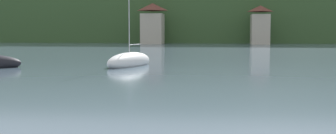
{
  "coord_description": "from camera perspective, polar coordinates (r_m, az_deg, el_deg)",
  "views": [
    {
      "loc": [
        2.98,
        23.87,
        3.25
      ],
      "look_at": [
        0.0,
        49.08,
        1.05
      ],
      "focal_mm": 44.93,
      "sensor_mm": 36.0,
      "label": 1
    }
  ],
  "objects": [
    {
      "name": "sailboat_far_7",
      "position": [
        38.96,
        -5.25,
        0.75
      ],
      "size": [
        4.12,
        7.32,
        10.26
      ],
      "rotation": [
        0.0,
        0.0,
        4.41
      ],
      "color": "white",
      "rests_on": "ground_plane"
    },
    {
      "name": "wooded_hillside",
      "position": [
        147.29,
        2.0,
        7.01
      ],
      "size": [
        352.0,
        69.27,
        42.71
      ],
      "color": "#38562D",
      "rests_on": "ground_plane"
    },
    {
      "name": "shore_building_westcentral",
      "position": [
        102.43,
        12.38,
        5.52
      ],
      "size": [
        4.42,
        5.82,
        9.18
      ],
      "color": "#BCB29E",
      "rests_on": "ground_plane"
    },
    {
      "name": "shore_building_west",
      "position": [
        103.39,
        -2.11,
        5.83
      ],
      "size": [
        5.43,
        6.25,
        9.92
      ],
      "color": "#BCB29E",
      "rests_on": "ground_plane"
    }
  ]
}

